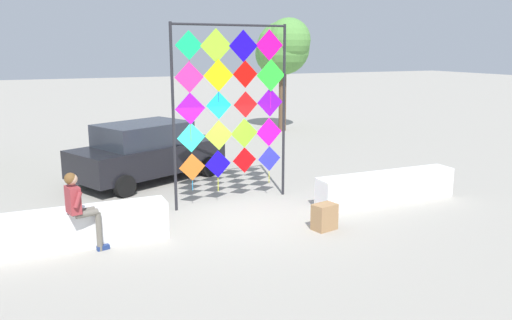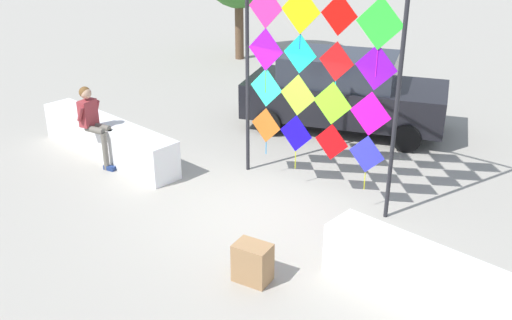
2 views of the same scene
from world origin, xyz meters
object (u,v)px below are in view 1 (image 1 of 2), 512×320
Objects in this scene: kite_display_rack at (232,101)px; seated_vendor at (80,205)px; tree_far_right at (283,48)px; cardboard_box_large at (324,217)px; parked_car at (147,151)px.

seated_vendor is (-3.87, -2.00, -1.62)m from kite_display_rack.
kite_display_rack is at bearing -122.67° from tree_far_right.
tree_far_right is at bearing 67.31° from cardboard_box_large.
kite_display_rack is 0.91× the size of parked_car.
cardboard_box_large is at bearing -8.51° from seated_vendor.
kite_display_rack is 11.90m from tree_far_right.
cardboard_box_large is (4.95, -0.74, -0.68)m from seated_vendor.
seated_vendor is 5.05m from cardboard_box_large.
cardboard_box_large is at bearing -65.94° from parked_car.
cardboard_box_large is (2.59, -5.81, -0.60)m from parked_car.
kite_display_rack is at bearing 27.31° from seated_vendor.
kite_display_rack is at bearing 111.50° from cardboard_box_large.
parked_car is at bearing 114.06° from cardboard_box_large.
parked_car is at bearing 65.08° from seated_vendor.
tree_far_right is (10.26, 11.96, 2.90)m from seated_vendor.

